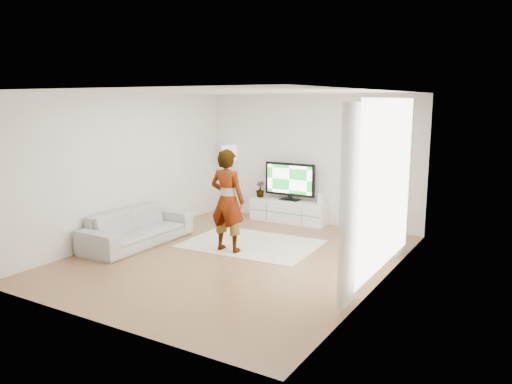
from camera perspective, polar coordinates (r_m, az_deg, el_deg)
The scene contains 17 objects.
floor at distance 8.67m, azimuth -2.34°, elevation -7.48°, with size 6.00×6.00×0.00m, color #AC824D.
ceiling at distance 8.25m, azimuth -2.49°, elevation 11.36°, with size 6.00×6.00×0.00m, color white.
wall_left at distance 9.92m, azimuth -14.61°, elevation 2.76°, with size 0.02×6.00×2.80m, color white.
wall_right at distance 7.30m, azimuth 14.25°, elevation 0.13°, with size 0.02×6.00×2.80m, color white.
wall_back at distance 10.96m, azimuth 6.21°, elevation 3.73°, with size 5.00×0.02×2.80m, color white.
wall_front at distance 6.10m, azimuth -18.01°, elevation -2.05°, with size 5.00×0.02×2.80m, color white.
window at distance 7.58m, azimuth 14.77°, elevation 0.86°, with size 0.01×2.60×2.50m, color white.
curtain_near at distance 6.41m, azimuth 10.80°, elevation -1.59°, with size 0.04×0.70×2.60m, color white.
curtain_far at distance 8.86m, azimuth 16.59°, elevation 1.46°, with size 0.04×0.70×2.60m, color white.
media_console at distance 11.11m, azimuth 3.78°, elevation -2.19°, with size 1.74×0.49×0.49m.
television at distance 11.00m, azimuth 3.89°, elevation 1.37°, with size 1.19×0.23×0.83m.
game_console at distance 10.72m, azimuth 7.43°, elevation -0.76°, with size 0.09×0.17×0.23m.
potted_plant at distance 11.37m, azimuth 0.49°, elevation 0.32°, with size 0.20×0.20×0.36m, color #3F7238.
rug at distance 9.44m, azimuth -0.54°, elevation -5.93°, with size 2.43×1.75×0.01m, color silver.
player at distance 8.81m, azimuth -3.28°, elevation -0.98°, with size 0.67×0.44×1.83m, color #334772.
sofa at distance 9.60m, azimuth -13.38°, elevation -3.95°, with size 2.25×0.88×0.66m, color #A7A7A3.
floor_lamp at distance 11.63m, azimuth -3.08°, elevation 4.11°, with size 0.36×0.36×1.64m.
Camera 1 is at (4.52, -6.90, 2.66)m, focal length 35.00 mm.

